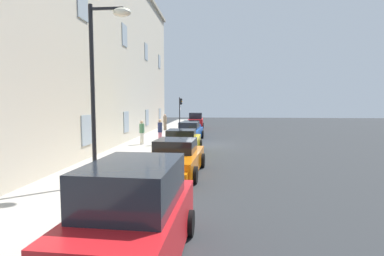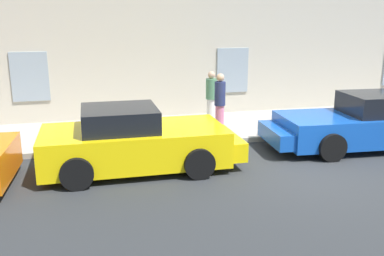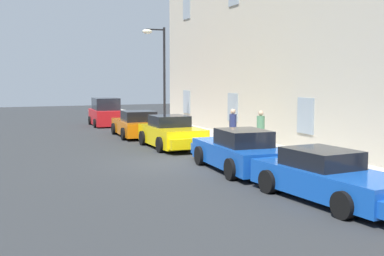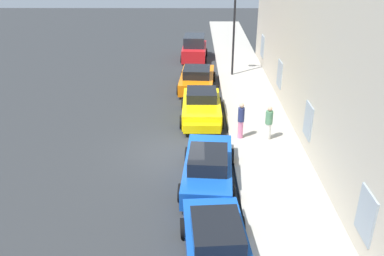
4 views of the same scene
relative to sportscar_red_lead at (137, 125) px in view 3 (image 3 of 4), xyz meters
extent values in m
plane|color=#2B2D30|center=(8.82, -0.99, -0.60)|extent=(80.00, 80.00, 0.00)
cube|color=#A8A399|center=(8.82, 3.10, -0.53)|extent=(60.00, 3.23, 0.14)
cube|color=#8C99A3|center=(-4.24, 4.69, 1.00)|extent=(1.10, 0.06, 1.50)
cube|color=#8C99A3|center=(2.29, 4.69, 1.00)|extent=(1.10, 0.06, 1.50)
cube|color=#8C99A3|center=(8.82, 4.69, 1.00)|extent=(1.10, 0.06, 1.50)
cube|color=#8C99A3|center=(-4.24, 4.69, 7.11)|extent=(1.10, 0.06, 1.50)
cube|color=orange|center=(0.15, -0.01, -0.09)|extent=(4.52, 2.29, 0.71)
cube|color=black|center=(0.48, -0.03, 0.54)|extent=(1.86, 1.72, 0.53)
cube|color=orange|center=(-1.79, 0.11, -0.17)|extent=(1.44, 1.94, 0.39)
cylinder|color=black|center=(-1.28, -0.93, -0.28)|extent=(0.65, 0.28, 0.64)
cylinder|color=black|center=(-1.15, 1.08, -0.28)|extent=(0.65, 0.28, 0.64)
cylinder|color=black|center=(1.44, -1.10, -0.28)|extent=(0.65, 0.28, 0.64)
cylinder|color=black|center=(1.57, 0.91, -0.28)|extent=(0.65, 0.28, 0.64)
cube|color=yellow|center=(4.91, 0.20, -0.04)|extent=(4.12, 1.97, 0.79)
cube|color=black|center=(4.60, 0.20, 0.60)|extent=(1.65, 1.57, 0.49)
cube|color=yellow|center=(6.72, 0.18, -0.14)|extent=(1.24, 1.80, 0.44)
cylinder|color=black|center=(6.19, 1.16, -0.26)|extent=(0.68, 0.24, 0.68)
cylinder|color=black|center=(6.18, -0.78, -0.26)|extent=(0.68, 0.24, 0.68)
cylinder|color=black|center=(3.65, 1.18, -0.26)|extent=(0.68, 0.24, 0.68)
cylinder|color=black|center=(3.63, -0.76, -0.26)|extent=(0.68, 0.24, 0.68)
cube|color=#144CB2|center=(11.06, 0.36, -0.06)|extent=(4.72, 2.12, 0.72)
cube|color=black|center=(11.41, 0.34, 0.57)|extent=(1.94, 1.57, 0.54)
cube|color=#144CB2|center=(9.04, 0.50, -0.15)|extent=(1.49, 1.75, 0.40)
cylinder|color=black|center=(9.58, -0.44, -0.26)|extent=(0.70, 0.29, 0.69)
cylinder|color=black|center=(9.70, 1.36, -0.26)|extent=(0.70, 0.29, 0.69)
cylinder|color=black|center=(12.42, -0.64, -0.26)|extent=(0.70, 0.29, 0.69)
cylinder|color=black|center=(12.55, 1.16, -0.26)|extent=(0.70, 0.29, 0.69)
cube|color=#144CB2|center=(15.73, 0.50, -0.09)|extent=(4.73, 2.13, 0.66)
cube|color=black|center=(15.39, 0.47, 0.47)|extent=(1.94, 1.57, 0.47)
cylinder|color=black|center=(17.22, -0.30, -0.28)|extent=(0.66, 0.29, 0.65)
cylinder|color=black|center=(14.24, 1.29, -0.28)|extent=(0.66, 0.29, 0.65)
cylinder|color=black|center=(14.37, -0.50, -0.28)|extent=(0.66, 0.29, 0.65)
cube|color=red|center=(-6.50, -0.18, -0.03)|extent=(3.73, 1.94, 0.97)
cube|color=#1E232B|center=(-6.50, -0.18, 0.85)|extent=(2.26, 1.65, 0.79)
cylinder|color=black|center=(-7.63, -1.00, -0.32)|extent=(0.58, 0.23, 0.57)
cylinder|color=black|center=(-7.55, 0.75, -0.32)|extent=(0.58, 0.23, 0.57)
cylinder|color=black|center=(-5.45, -1.11, -0.32)|extent=(0.58, 0.23, 0.57)
cylinder|color=black|center=(-5.36, 0.64, -0.32)|extent=(0.58, 0.23, 0.57)
cylinder|color=black|center=(-2.18, 2.40, 2.54)|extent=(0.14, 0.14, 6.01)
cube|color=black|center=(-2.18, 1.85, 5.40)|extent=(0.08, 1.10, 0.08)
ellipsoid|color=#EAE5C6|center=(-2.18, 1.35, 5.27)|extent=(0.44, 0.60, 0.28)
cylinder|color=silver|center=(7.64, 3.25, -0.06)|extent=(0.32, 0.32, 0.80)
cylinder|color=#4C7F59|center=(7.64, 3.25, 0.64)|extent=(0.40, 0.40, 0.61)
sphere|color=tan|center=(7.64, 3.25, 1.07)|extent=(0.22, 0.22, 0.22)
cylinder|color=pink|center=(7.51, 1.98, -0.04)|extent=(0.31, 0.31, 0.85)
cylinder|color=navy|center=(7.51, 1.98, 0.72)|extent=(0.39, 0.39, 0.66)
sphere|color=tan|center=(7.51, 1.98, 1.17)|extent=(0.22, 0.22, 0.22)
camera|label=1|loc=(-11.64, -1.66, 2.32)|focal=27.13mm
camera|label=2|loc=(3.90, -9.22, 2.82)|focal=40.33mm
camera|label=3|loc=(25.94, -7.68, 2.57)|focal=46.40mm
camera|label=4|loc=(24.87, -0.20, 8.20)|focal=38.50mm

